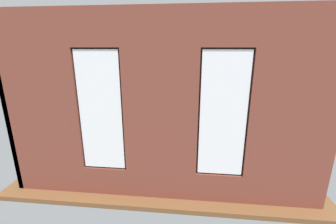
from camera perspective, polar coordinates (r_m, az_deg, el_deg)
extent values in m
cube|color=brown|center=(6.98, 1.08, -8.53)|extent=(6.64, 5.75, 0.10)
cube|color=brown|center=(4.34, 29.28, -0.80)|extent=(1.49, 0.16, 3.51)
cube|color=brown|center=(4.02, -1.95, 0.11)|extent=(1.34, 0.16, 3.51)
cube|color=brown|center=(4.88, -29.41, 0.88)|extent=(1.49, 0.16, 3.51)
cube|color=brown|center=(4.65, 12.50, -17.99)|extent=(0.86, 0.16, 0.57)
cube|color=brown|center=(3.88, 15.26, 20.35)|extent=(0.86, 0.16, 0.65)
cube|color=white|center=(4.00, 13.80, -1.04)|extent=(0.80, 0.03, 2.23)
cube|color=#38281E|center=(4.05, 13.69, -0.79)|extent=(0.86, 0.04, 2.29)
cube|color=brown|center=(4.90, -15.17, -16.23)|extent=(0.86, 0.16, 0.57)
cube|color=brown|center=(4.18, -18.24, 19.78)|extent=(0.86, 0.16, 0.65)
cube|color=white|center=(4.29, -16.75, -0.09)|extent=(0.80, 0.03, 2.23)
cube|color=#38281E|center=(4.34, -16.45, 0.13)|extent=(0.86, 0.04, 2.29)
cube|color=tan|center=(4.60, -1.63, -14.23)|extent=(3.26, 0.24, 0.06)
cube|color=black|center=(4.06, -1.80, 2.91)|extent=(0.47, 0.03, 0.68)
cube|color=teal|center=(4.08, -1.77, 2.96)|extent=(0.41, 0.01, 0.62)
cube|color=silver|center=(7.15, -23.57, 5.87)|extent=(0.10, 4.75, 3.51)
cube|color=black|center=(5.30, -2.59, -13.95)|extent=(1.96, 0.85, 0.42)
cube|color=black|center=(4.82, -3.24, -11.76)|extent=(1.96, 0.24, 0.38)
cube|color=black|center=(5.10, 7.25, -11.37)|extent=(0.22, 0.85, 0.24)
cube|color=black|center=(5.34, -12.04, -10.29)|extent=(0.22, 0.85, 0.24)
cube|color=black|center=(5.16, 1.69, -11.37)|extent=(0.70, 0.65, 0.12)
cube|color=black|center=(5.27, -6.72, -10.89)|extent=(0.70, 0.65, 0.12)
cube|color=black|center=(6.97, 20.08, -7.30)|extent=(0.95, 1.78, 0.42)
cube|color=black|center=(6.89, 23.06, -4.29)|extent=(0.34, 1.74, 0.38)
cube|color=black|center=(7.55, 19.33, -2.89)|extent=(0.86, 0.27, 0.24)
cube|color=black|center=(6.17, 21.57, -7.40)|extent=(0.86, 0.27, 0.24)
cube|color=black|center=(7.16, 19.53, -4.29)|extent=(0.68, 0.63, 0.12)
cube|color=black|center=(6.57, 20.45, -6.23)|extent=(0.68, 0.63, 0.12)
cube|color=tan|center=(7.08, -1.06, -3.89)|extent=(1.50, 0.71, 0.04)
cube|color=tan|center=(7.39, 4.59, -4.97)|extent=(0.07, 0.07, 0.42)
cube|color=tan|center=(7.55, -6.01, -4.55)|extent=(0.07, 0.07, 0.42)
cube|color=tan|center=(6.84, 4.44, -6.75)|extent=(0.07, 0.07, 0.42)
cube|color=tan|center=(7.01, -7.01, -6.25)|extent=(0.07, 0.07, 0.42)
cylinder|color=silver|center=(6.94, -0.25, -3.65)|extent=(0.09, 0.09, 0.11)
cylinder|color=#9E5638|center=(7.14, 2.37, -3.14)|extent=(0.13, 0.13, 0.10)
sphere|color=#337F38|center=(7.10, 2.38, -2.23)|extent=(0.15, 0.15, 0.15)
cube|color=#59595B|center=(7.18, -2.46, -3.36)|extent=(0.14, 0.17, 0.02)
cube|color=black|center=(7.74, -18.89, -4.47)|extent=(1.29, 0.42, 0.51)
cube|color=black|center=(7.65, -19.08, -2.50)|extent=(0.54, 0.20, 0.05)
cube|color=black|center=(7.64, -19.12, -2.11)|extent=(0.06, 0.04, 0.06)
cube|color=black|center=(7.53, -19.40, 0.77)|extent=(1.22, 0.04, 0.74)
cube|color=black|center=(7.55, -19.33, 0.81)|extent=(1.17, 0.01, 0.69)
cylinder|color=olive|center=(8.51, -5.11, -2.60)|extent=(0.51, 0.51, 0.28)
ellipsoid|color=silver|center=(8.40, -5.16, -0.42)|extent=(1.13, 1.13, 0.45)
ellipsoid|color=navy|center=(8.39, -5.75, 0.34)|extent=(0.44, 0.44, 0.18)
cylinder|color=#9E5638|center=(7.72, 7.39, -4.90)|extent=(0.19, 0.19, 0.22)
cylinder|color=brown|center=(7.66, 7.43, -3.71)|extent=(0.03, 0.03, 0.12)
ellipsoid|color=#286B2D|center=(7.60, 7.49, -2.22)|extent=(0.42, 0.42, 0.30)
cylinder|color=beige|center=(6.63, -18.39, -8.62)|extent=(0.31, 0.31, 0.36)
cylinder|color=brown|center=(6.50, -18.66, -5.83)|extent=(0.06, 0.06, 0.33)
cone|color=#286B2D|center=(6.46, -21.04, -2.84)|extent=(0.60, 0.22, 0.50)
cone|color=#286B2D|center=(6.23, -20.36, -3.17)|extent=(0.32, 0.57, 0.55)
cone|color=#286B2D|center=(6.20, -18.70, -2.64)|extent=(0.39, 0.46, 0.61)
cone|color=#286B2D|center=(6.31, -16.75, -2.94)|extent=(0.61, 0.23, 0.49)
cone|color=#286B2D|center=(6.47, -17.74, -1.91)|extent=(0.35, 0.51, 0.59)
cone|color=#286B2D|center=(6.51, -19.42, -1.84)|extent=(0.41, 0.45, 0.61)
cylinder|color=beige|center=(5.49, 26.65, -15.20)|extent=(0.33, 0.33, 0.33)
cylinder|color=brown|center=(5.38, 26.96, -13.13)|extent=(0.05, 0.05, 0.11)
ellipsoid|color=#337F38|center=(5.26, 27.33, -10.55)|extent=(0.70, 0.70, 0.42)
cylinder|color=#47423D|center=(9.06, -12.94, -1.66)|extent=(0.28, 0.28, 0.31)
cylinder|color=brown|center=(8.99, -13.04, -0.16)|extent=(0.04, 0.04, 0.18)
ellipsoid|color=#3D8E42|center=(8.92, -13.16, 1.66)|extent=(0.48, 0.48, 0.41)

